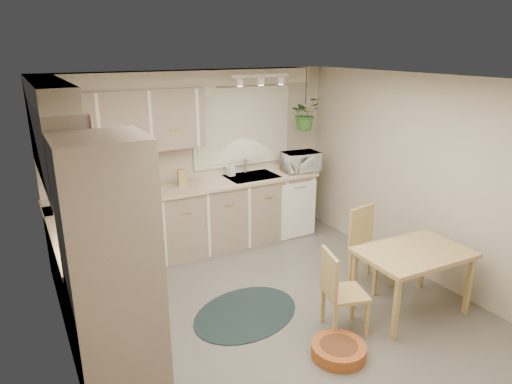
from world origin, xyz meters
TOP-DOWN VIEW (x-y plane):
  - floor at (0.00, 0.00)m, footprint 4.20×4.20m
  - ceiling at (0.00, 0.00)m, footprint 4.20×4.20m
  - wall_back at (0.00, 2.10)m, footprint 4.00×0.04m
  - wall_front at (0.00, -2.10)m, footprint 4.00×0.04m
  - wall_left at (-2.00, 0.00)m, footprint 0.04×4.20m
  - wall_right at (2.00, 0.00)m, footprint 0.04×4.20m
  - base_cab_left at (-1.70, 0.88)m, footprint 0.60×1.85m
  - base_cab_back at (-0.20, 1.80)m, footprint 3.60×0.60m
  - counter_left at (-1.69, 0.88)m, footprint 0.64×1.89m
  - counter_back at (-0.20, 1.79)m, footprint 3.64×0.64m
  - oven_stack at (-1.68, -0.38)m, footprint 0.65×0.65m
  - wall_oven_face at (-1.35, -0.38)m, footprint 0.02×0.56m
  - upper_cab_left at (-1.82, 1.00)m, footprint 0.35×2.00m
  - upper_cab_back at (-1.00, 1.93)m, footprint 2.00×0.35m
  - soffit_left at (-1.85, 1.00)m, footprint 0.30×2.00m
  - soffit_back at (-0.20, 1.95)m, footprint 3.60×0.30m
  - cooktop at (-1.68, 0.30)m, footprint 0.52×0.58m
  - range_hood at (-1.70, 0.30)m, footprint 0.40×0.60m
  - window_blinds at (0.70, 2.07)m, footprint 1.40×0.02m
  - window_frame at (0.70, 2.08)m, footprint 1.50×0.02m
  - sink at (0.70, 1.80)m, footprint 0.70×0.48m
  - dishwasher_front at (1.30, 1.49)m, footprint 0.58×0.02m
  - track_light_bar at (0.70, 1.55)m, footprint 0.80×0.04m
  - wall_clock at (0.15, 2.07)m, footprint 0.30×0.03m
  - dining_table at (1.24, -0.70)m, footprint 1.13×0.78m
  - chair_left at (0.43, -0.62)m, footprint 0.49×0.49m
  - chair_back at (1.29, -0.07)m, footprint 0.50×0.50m
  - braided_rug at (-0.30, 0.08)m, footprint 1.46×1.27m
  - pet_bed at (0.13, -0.93)m, footprint 0.52×0.52m
  - microwave at (1.45, 1.70)m, footprint 0.54×0.33m
  - soap_bottle at (0.44, 1.95)m, footprint 0.13×0.22m
  - hanging_plant at (1.51, 1.70)m, footprint 0.47×0.51m
  - coffee_maker at (-1.09, 1.80)m, footprint 0.22×0.26m
  - toaster at (-0.83, 1.82)m, footprint 0.27×0.17m
  - knife_block at (-0.32, 1.85)m, footprint 0.11×0.11m

SIDE VIEW (x-z plane):
  - floor at x=0.00m, z-range 0.00..0.00m
  - braided_rug at x=-0.30m, z-range 0.00..0.01m
  - pet_bed at x=0.13m, z-range 0.00..0.12m
  - dining_table at x=1.24m, z-range 0.00..0.70m
  - chair_left at x=0.43m, z-range 0.00..0.85m
  - dishwasher_front at x=1.30m, z-range 0.01..0.84m
  - base_cab_left at x=-1.70m, z-range 0.00..0.90m
  - base_cab_back at x=-0.20m, z-range 0.00..0.90m
  - chair_back at x=1.29m, z-range 0.00..0.92m
  - sink at x=0.70m, z-range 0.85..0.95m
  - counter_left at x=-1.69m, z-range 0.90..0.94m
  - counter_back at x=-0.20m, z-range 0.90..0.94m
  - cooktop at x=-1.68m, z-range 0.93..0.95m
  - soap_bottle at x=0.44m, z-range 0.94..1.04m
  - toaster at x=-0.83m, z-range 0.94..1.09m
  - knife_block at x=-0.32m, z-range 0.94..1.16m
  - oven_stack at x=-1.68m, z-range 0.00..2.10m
  - wall_oven_face at x=-1.35m, z-range 0.76..1.34m
  - coffee_maker at x=-1.09m, z-range 0.94..1.29m
  - microwave at x=1.45m, z-range 0.94..1.29m
  - wall_back at x=0.00m, z-range 0.00..2.40m
  - wall_front at x=0.00m, z-range 0.00..2.40m
  - wall_left at x=-2.00m, z-range 0.00..2.40m
  - wall_right at x=2.00m, z-range 0.00..2.40m
  - range_hood at x=-1.70m, z-range 1.33..1.47m
  - window_blinds at x=0.70m, z-range 1.10..2.10m
  - window_frame at x=0.70m, z-range 1.05..2.15m
  - hanging_plant at x=1.51m, z-range 1.55..1.91m
  - upper_cab_left at x=-1.82m, z-range 1.45..2.20m
  - upper_cab_back at x=-1.00m, z-range 1.45..2.20m
  - wall_clock at x=0.15m, z-range 2.03..2.33m
  - soffit_left at x=-1.85m, z-range 2.20..2.40m
  - soffit_back at x=-0.20m, z-range 2.20..2.40m
  - track_light_bar at x=0.70m, z-range 2.31..2.35m
  - ceiling at x=0.00m, z-range 2.40..2.40m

